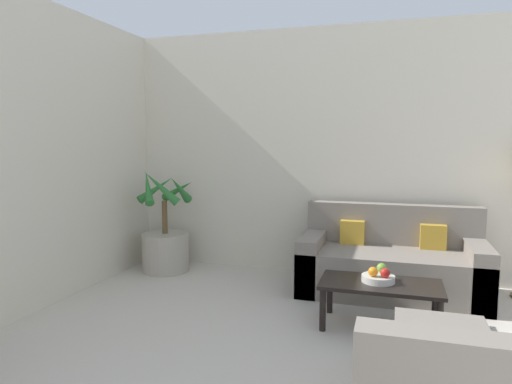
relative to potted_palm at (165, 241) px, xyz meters
The scene contains 9 objects.
wall_back 3.02m from the potted_palm, ahead, with size 8.13×0.06×2.70m.
potted_palm is the anchor object (origin of this frame).
sofa_loveseat 2.47m from the potted_palm, ahead, with size 1.72×0.82×0.84m.
coffee_table 2.58m from the potted_palm, 21.44° to the right, with size 0.94×0.49×0.37m.
fruit_bowl 2.55m from the potted_palm, 21.32° to the right, with size 0.26×0.26×0.05m.
apple_red 2.62m from the potted_palm, 21.89° to the right, with size 0.07×0.07×0.07m.
apple_green 2.55m from the potted_palm, 19.48° to the right, with size 0.08×0.08×0.08m.
orange_fruit 2.53m from the potted_palm, 22.55° to the right, with size 0.08×0.08×0.08m.
ottoman 3.28m from the potted_palm, 32.21° to the right, with size 0.54×0.49×0.38m.
Camera 1 is at (-0.33, 1.35, 1.47)m, focal length 32.00 mm.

